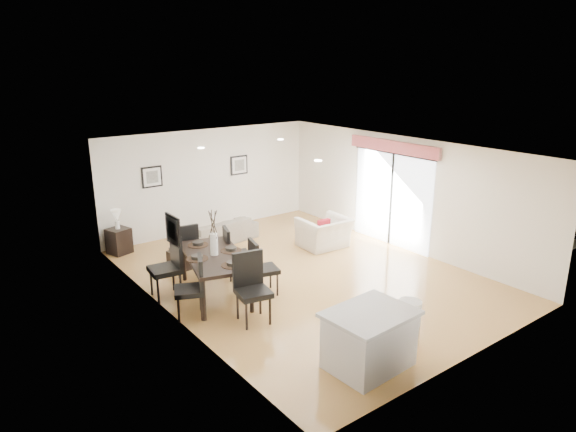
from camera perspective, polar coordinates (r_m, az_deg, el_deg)
ground at (r=10.98m, az=1.74°, el=-6.59°), size 8.00×8.00×0.00m
wall_back at (r=13.76m, az=-8.68°, el=3.97°), size 6.00×0.04×2.70m
wall_front at (r=7.99m, az=20.16°, el=-6.37°), size 6.00×0.04×2.70m
wall_left at (r=9.04m, az=-13.24°, el=-3.08°), size 0.04×8.00×2.70m
wall_right at (r=12.55m, az=12.57°, el=2.52°), size 0.04×8.00×2.70m
ceiling at (r=10.22m, az=1.87°, el=7.46°), size 6.00×8.00×0.02m
sofa at (r=12.93m, az=-7.74°, el=-1.70°), size 2.07×0.99×0.58m
armchair at (r=12.51m, az=4.04°, el=-1.86°), size 1.17×1.04×0.73m
courtyard_plant_a at (r=14.60m, az=20.54°, el=-0.20°), size 0.68×0.60×0.72m
courtyard_plant_b at (r=16.00m, az=14.29°, el=1.75°), size 0.51×0.51×0.70m
dining_table at (r=9.90m, az=-8.16°, el=-4.73°), size 1.50×2.20×0.84m
dining_chair_wnear at (r=9.20m, az=-10.39°, el=-7.40°), size 0.67×0.67×1.12m
dining_chair_wfar at (r=10.05m, az=-12.99°, el=-5.01°), size 0.62×0.62×1.25m
dining_chair_enear at (r=9.90m, az=-3.17°, el=-5.40°), size 0.61×0.61×1.10m
dining_chair_efar at (r=10.71m, az=-6.17°, el=-3.78°), size 0.62×0.62×1.09m
dining_chair_head at (r=8.95m, az=-4.15°, el=-7.45°), size 0.65×0.65×1.23m
dining_chair_foot at (r=10.97m, az=-11.34°, el=-3.38°), size 0.57×0.57×1.14m
vase at (r=9.74m, az=-8.26°, el=-2.29°), size 1.14×1.75×0.88m
coffee_table at (r=11.68m, az=-10.75°, el=-4.45°), size 0.99×0.69×0.37m
side_table at (r=12.74m, az=-18.26°, el=-2.64°), size 0.57×0.57×0.61m
table_lamp at (r=12.56m, az=-18.51°, el=-0.06°), size 0.24×0.24×0.46m
cushion at (r=12.30m, az=4.01°, el=-1.13°), size 0.33×0.12×0.33m
kitchen_island at (r=7.83m, az=9.01°, el=-13.34°), size 1.32×1.04×0.89m
bar_stool at (r=8.30m, az=13.38°, el=-9.90°), size 0.36×0.36×0.80m
framed_print_back_left at (r=13.01m, az=-14.88°, el=4.22°), size 0.52×0.04×0.52m
framed_print_back_right at (r=14.11m, az=-5.45°, el=5.65°), size 0.52×0.04×0.52m
framed_print_left_wall at (r=8.78m, az=-12.65°, el=-1.56°), size 0.04×0.52×0.52m
sliding_door at (r=12.64m, az=11.50°, el=4.15°), size 0.12×2.70×2.57m
courtyard at (r=15.61m, az=17.70°, el=3.27°), size 6.00×6.00×2.00m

